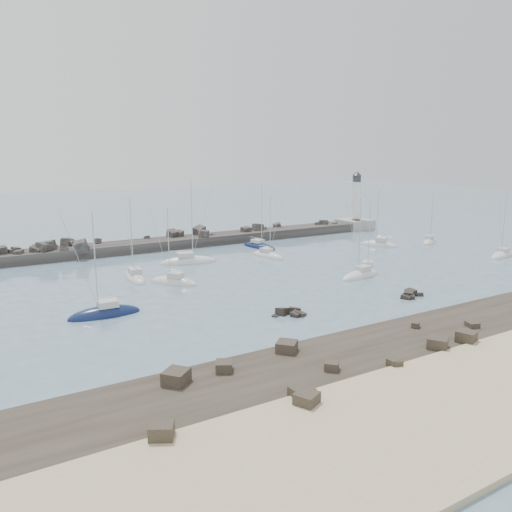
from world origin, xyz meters
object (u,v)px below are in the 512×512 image
(sailboat_3, at_px, (135,278))
(sailboat_7, at_px, (367,270))
(lighthouse, at_px, (355,216))
(sailboat_4, at_px, (188,262))
(sailboat_11, at_px, (502,256))
(sailboat_10, at_px, (379,245))
(sailboat_8, at_px, (259,247))
(sailboat_5, at_px, (174,283))
(sailboat_12, at_px, (429,242))
(sailboat_9, at_px, (361,276))
(sailboat_2, at_px, (105,314))
(sailboat_6, at_px, (268,256))

(sailboat_3, bearing_deg, sailboat_7, -22.46)
(lighthouse, distance_m, sailboat_4, 52.35)
(sailboat_11, bearing_deg, sailboat_10, 122.13)
(sailboat_8, bearing_deg, sailboat_5, -144.80)
(sailboat_11, relative_size, sailboat_12, 1.09)
(lighthouse, relative_size, sailboat_7, 1.21)
(lighthouse, height_order, sailboat_4, sailboat_4)
(lighthouse, height_order, sailboat_12, lighthouse)
(lighthouse, distance_m, sailboat_10, 22.78)
(sailboat_8, height_order, sailboat_12, sailboat_8)
(sailboat_9, bearing_deg, sailboat_4, 130.18)
(sailboat_4, relative_size, sailboat_7, 1.26)
(sailboat_3, relative_size, sailboat_7, 1.08)
(sailboat_4, height_order, sailboat_8, sailboat_4)
(lighthouse, distance_m, sailboat_2, 77.94)
(sailboat_3, xyz_separation_m, sailboat_10, (50.03, 1.03, 0.00))
(sailboat_7, distance_m, sailboat_9, 4.31)
(sailboat_8, bearing_deg, sailboat_12, -21.91)
(sailboat_10, bearing_deg, sailboat_11, -57.87)
(sailboat_4, bearing_deg, sailboat_12, -8.29)
(sailboat_5, distance_m, sailboat_9, 27.76)
(sailboat_8, height_order, sailboat_9, sailboat_8)
(sailboat_3, bearing_deg, sailboat_5, -54.73)
(sailboat_12, bearing_deg, lighthouse, 91.49)
(sailboat_3, height_order, sailboat_4, sailboat_4)
(lighthouse, bearing_deg, sailboat_6, -154.34)
(sailboat_7, bearing_deg, sailboat_5, 164.42)
(sailboat_5, height_order, sailboat_8, sailboat_8)
(lighthouse, xyz_separation_m, sailboat_3, (-61.15, -20.69, -2.95))
(sailboat_2, bearing_deg, sailboat_11, -2.32)
(lighthouse, distance_m, sailboat_6, 39.87)
(lighthouse, distance_m, sailboat_3, 64.63)
(sailboat_4, distance_m, sailboat_12, 51.23)
(lighthouse, bearing_deg, sailboat_10, -119.49)
(sailboat_8, bearing_deg, sailboat_3, -157.51)
(sailboat_7, height_order, sailboat_9, sailboat_9)
(sailboat_3, bearing_deg, sailboat_10, 1.18)
(sailboat_7, xyz_separation_m, sailboat_9, (-3.58, -2.40, -0.00))
(sailboat_11, height_order, sailboat_12, sailboat_11)
(sailboat_4, relative_size, sailboat_11, 1.23)
(sailboat_4, xyz_separation_m, sailboat_6, (14.28, -2.39, -0.02))
(sailboat_6, bearing_deg, sailboat_2, -151.21)
(sailboat_7, bearing_deg, lighthouse, 50.89)
(sailboat_9, bearing_deg, sailboat_3, 151.44)
(sailboat_2, xyz_separation_m, sailboat_9, (37.72, -1.22, -0.01))
(sailboat_3, xyz_separation_m, sailboat_5, (3.93, -5.56, 0.00))
(sailboat_7, bearing_deg, sailboat_6, 114.58)
(lighthouse, xyz_separation_m, sailboat_6, (-35.84, -17.22, -2.96))
(sailboat_6, relative_size, sailboat_11, 0.96)
(sailboat_2, height_order, sailboat_9, sailboat_2)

